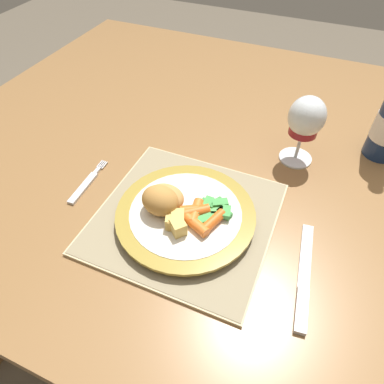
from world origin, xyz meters
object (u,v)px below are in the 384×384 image
Objects in this scene: wine_glass at (306,120)px; fork at (86,184)px; dinner_plate at (186,215)px; table_knife at (304,283)px; dining_table at (238,175)px.

fork is at bearing -146.24° from wine_glass.
dinner_plate is 0.30m from wine_glass.
table_knife is (0.43, -0.05, 0.00)m from fork.
table_knife is (0.21, -0.04, -0.01)m from dinner_plate.
table_knife is at bearing -11.11° from dinner_plate.
table_knife is at bearing -56.10° from dining_table.
wine_glass is at bearing 59.62° from dinner_plate.
dining_table is 0.34m from fork.
dinner_plate is 1.92× the size of fork.
wine_glass reaches higher than table_knife.
fork is 0.43m from table_knife.
dining_table is 10.87× the size of fork.
dinner_plate is (-0.03, -0.23, 0.09)m from dining_table.
dinner_plate is at bearing -1.56° from fork.
dinner_plate reaches higher than fork.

